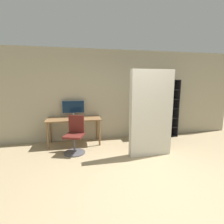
# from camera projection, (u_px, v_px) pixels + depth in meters

# --- Properties ---
(ground_plane) EXTENTS (16.00, 16.00, 0.00)m
(ground_plane) POSITION_uv_depth(u_px,v_px,m) (157.00, 189.00, 2.88)
(ground_plane) COLOR #9E8966
(wall_back) EXTENTS (8.00, 0.06, 2.70)m
(wall_back) POSITION_uv_depth(u_px,v_px,m) (117.00, 95.00, 5.40)
(wall_back) COLOR tan
(wall_back) RESTS_ON ground
(desk) EXTENTS (1.49, 0.66, 0.74)m
(desk) POSITION_uv_depth(u_px,v_px,m) (74.00, 121.00, 4.90)
(desk) COLOR brown
(desk) RESTS_ON ground
(monitor) EXTENTS (0.64, 0.17, 0.48)m
(monitor) POSITION_uv_depth(u_px,v_px,m) (73.00, 107.00, 5.06)
(monitor) COLOR #B7B7BC
(monitor) RESTS_ON desk
(office_chair) EXTENTS (0.56, 0.56, 0.92)m
(office_chair) POSITION_uv_depth(u_px,v_px,m) (75.00, 138.00, 4.33)
(office_chair) COLOR #4C4C51
(office_chair) RESTS_ON ground
(bookshelf) EXTENTS (0.86, 0.35, 1.82)m
(bookshelf) POSITION_uv_depth(u_px,v_px,m) (161.00, 108.00, 5.60)
(bookshelf) COLOR black
(bookshelf) RESTS_ON ground
(mattress_near) EXTENTS (1.01, 0.20, 2.03)m
(mattress_near) POSITION_uv_depth(u_px,v_px,m) (151.00, 114.00, 4.10)
(mattress_near) COLOR beige
(mattress_near) RESTS_ON ground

